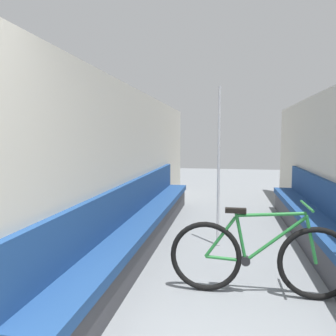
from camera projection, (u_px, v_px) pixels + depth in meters
The scene contains 5 objects.
wall_left at pixel (124, 167), 4.45m from camera, with size 0.10×10.10×2.24m, color beige.
bench_seat_row_left at pixel (143, 224), 4.60m from camera, with size 0.43×5.73×0.92m.
bench_seat_row_right at pixel (324, 233), 4.17m from camera, with size 0.43×5.73×0.92m.
bicycle at pixel (259, 258), 3.14m from camera, with size 1.73×0.46×0.91m.
grab_pole_near at pixel (219, 169), 4.54m from camera, with size 0.08×0.08×2.22m.
Camera 1 is at (-0.04, -0.80, 1.53)m, focal length 35.00 mm.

